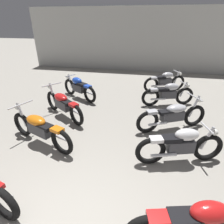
% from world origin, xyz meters
% --- Properties ---
extents(back_wall, '(13.38, 0.24, 3.60)m').
position_xyz_m(back_wall, '(0.00, 10.82, 1.80)').
color(back_wall, '#B2B2AD').
rests_on(back_wall, ground).
extents(motorcycle_left_row_1, '(2.06, 0.99, 0.97)m').
position_xyz_m(motorcycle_left_row_1, '(-1.63, 2.48, 0.45)').
color(motorcycle_left_row_1, black).
rests_on(motorcycle_left_row_1, ground).
extents(motorcycle_left_row_2, '(1.84, 1.34, 0.97)m').
position_xyz_m(motorcycle_left_row_2, '(-1.71, 3.99, 0.45)').
color(motorcycle_left_row_2, black).
rests_on(motorcycle_left_row_2, ground).
extents(motorcycle_left_row_3, '(1.73, 1.14, 0.88)m').
position_xyz_m(motorcycle_left_row_3, '(-1.78, 5.61, 0.46)').
color(motorcycle_left_row_3, black).
rests_on(motorcycle_left_row_3, ground).
extents(motorcycle_right_row_1, '(1.92, 0.74, 0.88)m').
position_xyz_m(motorcycle_right_row_1, '(1.74, 2.46, 0.46)').
color(motorcycle_right_row_1, black).
rests_on(motorcycle_right_row_1, ground).
extents(motorcycle_right_row_2, '(1.99, 1.11, 0.97)m').
position_xyz_m(motorcycle_right_row_2, '(1.69, 3.88, 0.45)').
color(motorcycle_right_row_2, black).
rests_on(motorcycle_right_row_2, ground).
extents(motorcycle_right_row_3, '(1.91, 0.76, 0.88)m').
position_xyz_m(motorcycle_right_row_3, '(1.68, 5.61, 0.46)').
color(motorcycle_right_row_3, black).
rests_on(motorcycle_right_row_3, ground).
extents(motorcycle_right_row_4, '(1.83, 0.94, 0.88)m').
position_xyz_m(motorcycle_right_row_4, '(1.64, 7.20, 0.46)').
color(motorcycle_right_row_4, black).
rests_on(motorcycle_right_row_4, ground).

